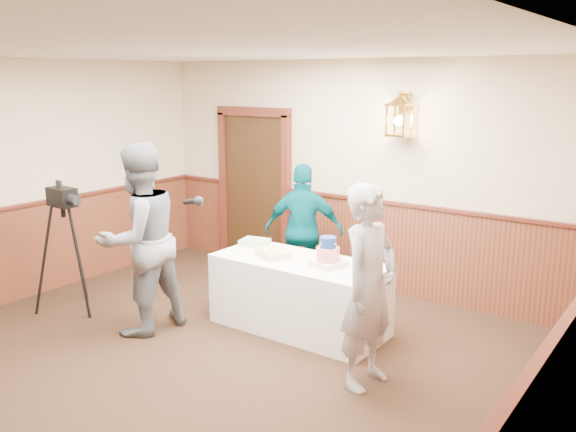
{
  "coord_description": "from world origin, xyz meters",
  "views": [
    {
      "loc": [
        3.61,
        -3.04,
        2.58
      ],
      "look_at": [
        0.22,
        1.7,
        1.25
      ],
      "focal_mm": 38.0,
      "sensor_mm": 36.0,
      "label": 1
    }
  ],
  "objects_px": {
    "sheet_cake_green": "(255,242)",
    "display_table": "(299,295)",
    "interviewer": "(140,239)",
    "tiered_cake": "(328,255)",
    "sheet_cake_yellow": "(273,253)",
    "assistant_p": "(304,230)",
    "tv_camera_rig": "(67,256)",
    "baker": "(369,287)"
  },
  "relations": [
    {
      "from": "sheet_cake_green",
      "to": "baker",
      "type": "bearing_deg",
      "value": -23.26
    },
    {
      "from": "sheet_cake_green",
      "to": "assistant_p",
      "type": "height_order",
      "value": "assistant_p"
    },
    {
      "from": "interviewer",
      "to": "assistant_p",
      "type": "bearing_deg",
      "value": 163.96
    },
    {
      "from": "sheet_cake_yellow",
      "to": "sheet_cake_green",
      "type": "height_order",
      "value": "sheet_cake_yellow"
    },
    {
      "from": "sheet_cake_yellow",
      "to": "sheet_cake_green",
      "type": "xyz_separation_m",
      "value": [
        -0.43,
        0.24,
        -0.0
      ]
    },
    {
      "from": "interviewer",
      "to": "assistant_p",
      "type": "height_order",
      "value": "interviewer"
    },
    {
      "from": "sheet_cake_green",
      "to": "interviewer",
      "type": "distance_m",
      "value": 1.29
    },
    {
      "from": "sheet_cake_green",
      "to": "assistant_p",
      "type": "bearing_deg",
      "value": 76.24
    },
    {
      "from": "baker",
      "to": "display_table",
      "type": "bearing_deg",
      "value": 65.94
    },
    {
      "from": "baker",
      "to": "interviewer",
      "type": "bearing_deg",
      "value": 102.87
    },
    {
      "from": "tiered_cake",
      "to": "assistant_p",
      "type": "xyz_separation_m",
      "value": [
        -0.9,
        0.89,
        -0.07
      ]
    },
    {
      "from": "interviewer",
      "to": "tiered_cake",
      "type": "bearing_deg",
      "value": 126.29
    },
    {
      "from": "sheet_cake_yellow",
      "to": "display_table",
      "type": "bearing_deg",
      "value": 12.67
    },
    {
      "from": "tiered_cake",
      "to": "interviewer",
      "type": "xyz_separation_m",
      "value": [
        -1.65,
        -0.96,
        0.11
      ]
    },
    {
      "from": "sheet_cake_green",
      "to": "baker",
      "type": "height_order",
      "value": "baker"
    },
    {
      "from": "tiered_cake",
      "to": "baker",
      "type": "xyz_separation_m",
      "value": [
        0.79,
        -0.62,
        0.01
      ]
    },
    {
      "from": "interviewer",
      "to": "tv_camera_rig",
      "type": "xyz_separation_m",
      "value": [
        -1.11,
        -0.1,
        -0.35
      ]
    },
    {
      "from": "tv_camera_rig",
      "to": "interviewer",
      "type": "bearing_deg",
      "value": 9.23
    },
    {
      "from": "baker",
      "to": "tv_camera_rig",
      "type": "height_order",
      "value": "baker"
    },
    {
      "from": "interviewer",
      "to": "sheet_cake_green",
      "type": "bearing_deg",
      "value": 159.2
    },
    {
      "from": "sheet_cake_yellow",
      "to": "tv_camera_rig",
      "type": "height_order",
      "value": "tv_camera_rig"
    },
    {
      "from": "sheet_cake_green",
      "to": "tv_camera_rig",
      "type": "xyz_separation_m",
      "value": [
        -1.68,
        -1.25,
        -0.15
      ]
    },
    {
      "from": "tiered_cake",
      "to": "interviewer",
      "type": "relative_size",
      "value": 0.19
    },
    {
      "from": "assistant_p",
      "to": "display_table",
      "type": "bearing_deg",
      "value": 96.97
    },
    {
      "from": "sheet_cake_yellow",
      "to": "interviewer",
      "type": "bearing_deg",
      "value": -138.06
    },
    {
      "from": "sheet_cake_green",
      "to": "sheet_cake_yellow",
      "type": "bearing_deg",
      "value": -28.63
    },
    {
      "from": "sheet_cake_yellow",
      "to": "baker",
      "type": "distance_m",
      "value": 1.54
    },
    {
      "from": "tiered_cake",
      "to": "assistant_p",
      "type": "relative_size",
      "value": 0.23
    },
    {
      "from": "display_table",
      "to": "interviewer",
      "type": "distance_m",
      "value": 1.73
    },
    {
      "from": "tiered_cake",
      "to": "assistant_p",
      "type": "distance_m",
      "value": 1.27
    },
    {
      "from": "tiered_cake",
      "to": "tv_camera_rig",
      "type": "xyz_separation_m",
      "value": [
        -2.75,
        -1.07,
        -0.23
      ]
    },
    {
      "from": "baker",
      "to": "tv_camera_rig",
      "type": "relative_size",
      "value": 1.24
    },
    {
      "from": "display_table",
      "to": "interviewer",
      "type": "height_order",
      "value": "interviewer"
    },
    {
      "from": "sheet_cake_green",
      "to": "tiered_cake",
      "type": "bearing_deg",
      "value": -9.58
    },
    {
      "from": "assistant_p",
      "to": "tv_camera_rig",
      "type": "height_order",
      "value": "assistant_p"
    },
    {
      "from": "sheet_cake_yellow",
      "to": "assistant_p",
      "type": "bearing_deg",
      "value": 105.12
    },
    {
      "from": "tiered_cake",
      "to": "assistant_p",
      "type": "height_order",
      "value": "assistant_p"
    },
    {
      "from": "sheet_cake_green",
      "to": "display_table",
      "type": "bearing_deg",
      "value": -13.32
    },
    {
      "from": "tv_camera_rig",
      "to": "display_table",
      "type": "bearing_deg",
      "value": 27.94
    },
    {
      "from": "tiered_cake",
      "to": "baker",
      "type": "height_order",
      "value": "baker"
    },
    {
      "from": "display_table",
      "to": "baker",
      "type": "bearing_deg",
      "value": -28.9
    },
    {
      "from": "interviewer",
      "to": "baker",
      "type": "bearing_deg",
      "value": 104.05
    }
  ]
}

